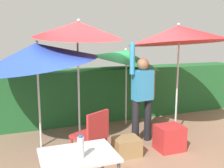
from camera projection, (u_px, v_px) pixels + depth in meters
ground_plane at (118, 145)px, 4.93m from camera, size 24.00×24.00×0.00m
hedge_row at (92, 95)px, 6.32m from camera, size 8.00×0.70×1.23m
umbrella_rainbow at (37, 54)px, 4.51m from camera, size 2.09×2.06×2.03m
umbrella_orange at (179, 34)px, 5.06m from camera, size 1.96×1.97×2.31m
umbrella_yellow at (126, 57)px, 5.88m from camera, size 1.63×1.61×1.88m
umbrella_navy at (78, 30)px, 4.69m from camera, size 1.61×1.63×2.33m
person_vendor at (142, 94)px, 4.93m from camera, size 0.56×0.26×1.88m
chair_plastic at (92, 134)px, 4.06m from camera, size 0.60×0.60×0.89m
cooler_box at (169, 138)px, 4.67m from camera, size 0.46×0.40×0.44m
crate_cardboard at (127, 147)px, 4.47m from camera, size 0.43×0.37×0.30m
folding_table at (78, 162)px, 2.82m from camera, size 0.80×0.60×0.77m
bottle_water at (81, 147)px, 2.69m from camera, size 0.07×0.07×0.24m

